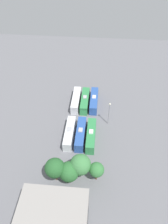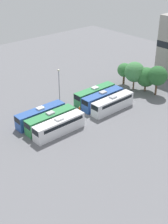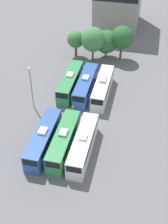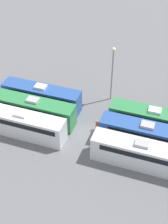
{
  "view_description": "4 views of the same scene",
  "coord_description": "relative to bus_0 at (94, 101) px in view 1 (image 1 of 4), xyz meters",
  "views": [
    {
      "loc": [
        -4.89,
        50.06,
        50.59
      ],
      "look_at": [
        -0.33,
        -0.89,
        2.56
      ],
      "focal_mm": 35.0,
      "sensor_mm": 36.0,
      "label": 1
    },
    {
      "loc": [
        46.64,
        -39.53,
        34.18
      ],
      "look_at": [
        1.57,
        0.32,
        1.49
      ],
      "focal_mm": 50.0,
      "sensor_mm": 36.0,
      "label": 2
    },
    {
      "loc": [
        10.61,
        -39.78,
        35.56
      ],
      "look_at": [
        1.58,
        -0.89,
        2.37
      ],
      "focal_mm": 50.0,
      "sensor_mm": 36.0,
      "label": 3
    },
    {
      "loc": [
        28.67,
        9.72,
        28.18
      ],
      "look_at": [
        -0.38,
        -0.45,
        3.02
      ],
      "focal_mm": 50.0,
      "sensor_mm": 36.0,
      "label": 4
    }
  ],
  "objects": [
    {
      "name": "bus_5",
      "position": [
        6.36,
        15.54,
        0.0
      ],
      "size": [
        2.53,
        11.46,
        3.59
      ],
      "color": "silver",
      "rests_on": "ground_plane"
    },
    {
      "name": "bus_1",
      "position": [
        3.13,
        0.35,
        0.0
      ],
      "size": [
        2.53,
        11.46,
        3.59
      ],
      "color": "#338C4C",
      "rests_on": "ground_plane"
    },
    {
      "name": "bus_0",
      "position": [
        0.0,
        0.0,
        0.0
      ],
      "size": [
        2.53,
        11.46,
        3.59
      ],
      "color": "#2D56A8",
      "rests_on": "ground_plane"
    },
    {
      "name": "tree_3",
      "position": [
        7.82,
        29.81,
        3.39
      ],
      "size": [
        4.92,
        4.92,
        7.65
      ],
      "color": "brown",
      "rests_on": "ground_plane"
    },
    {
      "name": "tree_0",
      "position": [
        -2.17,
        28.74,
        2.32
      ],
      "size": [
        3.76,
        3.76,
        6.02
      ],
      "color": "brown",
      "rests_on": "ground_plane"
    },
    {
      "name": "tree_1",
      "position": [
        1.84,
        28.14,
        3.1
      ],
      "size": [
        5.27,
        5.27,
        7.52
      ],
      "color": "brown",
      "rests_on": "ground_plane"
    },
    {
      "name": "worker_person",
      "position": [
        2.24,
        8.99,
        -1.02
      ],
      "size": [
        0.36,
        0.36,
        1.64
      ],
      "color": "#CC4C19",
      "rests_on": "ground_plane"
    },
    {
      "name": "ground_plane",
      "position": [
        3.18,
        7.82,
        -1.78
      ],
      "size": [
        123.51,
        123.51,
        0.0
      ],
      "primitive_type": "plane",
      "color": "slate"
    },
    {
      "name": "bus_4",
      "position": [
        3.08,
        15.56,
        0.0
      ],
      "size": [
        2.53,
        11.46,
        3.59
      ],
      "color": "#2D56A8",
      "rests_on": "ground_plane"
    },
    {
      "name": "bus_3",
      "position": [
        -0.02,
        15.92,
        0.0
      ],
      "size": [
        2.53,
        11.46,
        3.59
      ],
      "color": "#338C4C",
      "rests_on": "ground_plane"
    },
    {
      "name": "light_pole",
      "position": [
        -5.0,
        8.86,
        3.94
      ],
      "size": [
        0.6,
        0.6,
        8.54
      ],
      "color": "gray",
      "rests_on": "ground_plane"
    },
    {
      "name": "tree_2",
      "position": [
        4.47,
        29.7,
        2.07
      ],
      "size": [
        5.06,
        5.06,
        6.38
      ],
      "color": "brown",
      "rests_on": "ground_plane"
    },
    {
      "name": "bus_2",
      "position": [
        6.2,
        0.22,
        0.0
      ],
      "size": [
        2.53,
        11.46,
        3.59
      ],
      "color": "silver",
      "rests_on": "ground_plane"
    }
  ]
}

